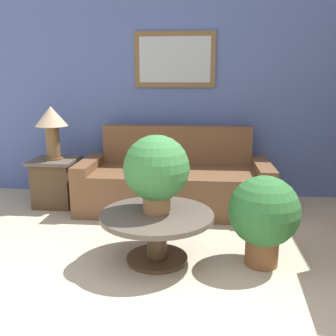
% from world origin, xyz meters
% --- Properties ---
extents(wall_back, '(6.75, 0.09, 2.60)m').
position_xyz_m(wall_back, '(-0.00, 3.27, 1.31)').
color(wall_back, '#5166A8').
rests_on(wall_back, ground_plane).
extents(couch_main, '(2.15, 0.90, 0.92)m').
position_xyz_m(couch_main, '(-0.18, 2.67, 0.30)').
color(couch_main, brown).
rests_on(couch_main, ground_plane).
extents(coffee_table, '(0.92, 0.92, 0.41)m').
position_xyz_m(coffee_table, '(-0.22, 1.35, 0.30)').
color(coffee_table, '#4C3823').
rests_on(coffee_table, ground_plane).
extents(side_table, '(0.52, 0.52, 0.56)m').
position_xyz_m(side_table, '(-1.59, 2.64, 0.29)').
color(side_table, '#4C3823').
rests_on(side_table, ground_plane).
extents(table_lamp, '(0.37, 0.37, 0.61)m').
position_xyz_m(table_lamp, '(-1.59, 2.64, 0.98)').
color(table_lamp, brown).
rests_on(table_lamp, side_table).
extents(potted_plant_on_table, '(0.53, 0.53, 0.63)m').
position_xyz_m(potted_plant_on_table, '(-0.23, 1.39, 0.76)').
color(potted_plant_on_table, '#9E6B42').
rests_on(potted_plant_on_table, coffee_table).
extents(potted_plant_floor, '(0.56, 0.56, 0.74)m').
position_xyz_m(potted_plant_floor, '(0.63, 1.35, 0.43)').
color(potted_plant_floor, brown).
rests_on(potted_plant_floor, ground_plane).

